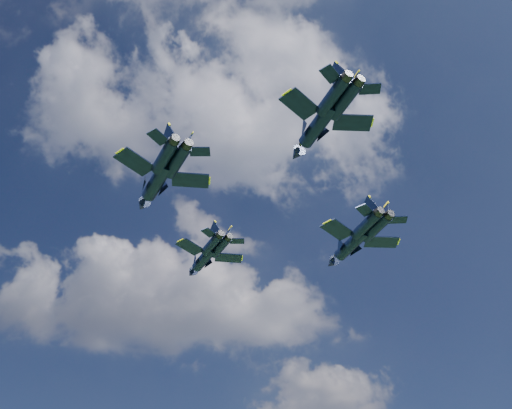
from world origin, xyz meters
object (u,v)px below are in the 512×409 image
object	(u,v)px
jet_slot	(316,127)
jet_lead	(203,259)
jet_left	(156,183)
jet_right	(350,245)

from	to	relation	value
jet_slot	jet_lead	bearing A→B (deg)	95.21
jet_left	jet_slot	xyz separation A→B (m)	(21.62, -8.77, 2.41)
jet_right	jet_slot	size ratio (longest dim) A/B	1.04
jet_slot	jet_right	bearing A→B (deg)	48.37
jet_lead	jet_left	distance (m)	21.96
jet_left	jet_slot	size ratio (longest dim) A/B	1.02
jet_lead	jet_right	bearing A→B (deg)	-45.00
jet_slot	jet_left	bearing A→B (deg)	134.80
jet_right	jet_slot	bearing A→B (deg)	-131.67
jet_left	jet_slot	world-z (taller)	jet_slot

